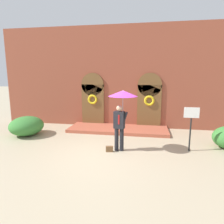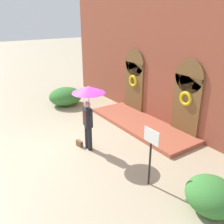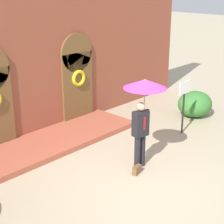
# 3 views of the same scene
# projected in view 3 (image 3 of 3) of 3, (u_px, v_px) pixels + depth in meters

# --- Properties ---
(ground_plane) EXTENTS (80.00, 80.00, 0.00)m
(ground_plane) POSITION_uv_depth(u_px,v_px,m) (135.00, 176.00, 9.47)
(ground_plane) COLOR tan
(building_facade) EXTENTS (14.00, 2.30, 5.60)m
(building_facade) POSITION_uv_depth(u_px,v_px,m) (31.00, 50.00, 11.22)
(building_facade) COLOR brown
(building_facade) RESTS_ON ground
(person_with_umbrella) EXTENTS (1.10, 1.10, 2.36)m
(person_with_umbrella) POSITION_uv_depth(u_px,v_px,m) (144.00, 97.00, 9.35)
(person_with_umbrella) COLOR black
(person_with_umbrella) RESTS_ON ground
(handbag) EXTENTS (0.30, 0.17, 0.22)m
(handbag) POSITION_uv_depth(u_px,v_px,m) (137.00, 170.00, 9.53)
(handbag) COLOR brown
(handbag) RESTS_ON ground
(sign_post) EXTENTS (0.56, 0.06, 1.72)m
(sign_post) POSITION_uv_depth(u_px,v_px,m) (184.00, 98.00, 11.68)
(sign_post) COLOR black
(sign_post) RESTS_ON ground
(shrub_right) EXTENTS (1.30, 1.17, 0.91)m
(shrub_right) POSITION_uv_depth(u_px,v_px,m) (195.00, 104.00, 13.39)
(shrub_right) COLOR #387A33
(shrub_right) RESTS_ON ground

